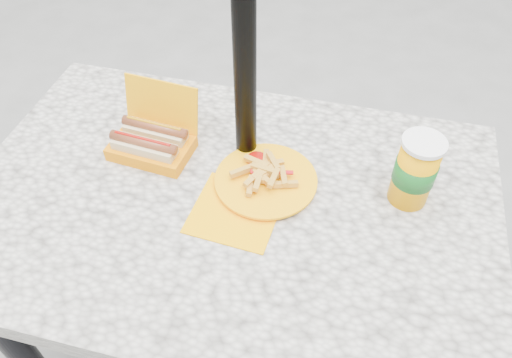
% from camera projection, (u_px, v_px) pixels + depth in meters
% --- Properties ---
extents(ground, '(60.00, 60.00, 0.00)m').
position_uv_depth(ground, '(237.00, 344.00, 1.67)').
color(ground, slate).
extents(picnic_table, '(1.20, 0.80, 0.75)m').
position_uv_depth(picnic_table, '(230.00, 228.00, 1.20)').
color(picnic_table, beige).
rests_on(picnic_table, ground).
extents(umbrella_pole, '(0.05, 0.05, 2.20)m').
position_uv_depth(umbrella_pole, '(244.00, 21.00, 0.97)').
color(umbrella_pole, black).
rests_on(umbrella_pole, ground).
extents(hotdog_box, '(0.20, 0.17, 0.15)m').
position_uv_depth(hotdog_box, '(152.00, 141.00, 1.20)').
color(hotdog_box, '#FFA603').
rests_on(hotdog_box, picnic_table).
extents(fries_plate, '(0.26, 0.31, 0.05)m').
position_uv_depth(fries_plate, '(263.00, 181.00, 1.14)').
color(fries_plate, '#FFA900').
rests_on(fries_plate, picnic_table).
extents(soda_cup, '(0.09, 0.09, 0.17)m').
position_uv_depth(soda_cup, '(415.00, 171.00, 1.06)').
color(soda_cup, '#FFA200').
rests_on(soda_cup, picnic_table).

